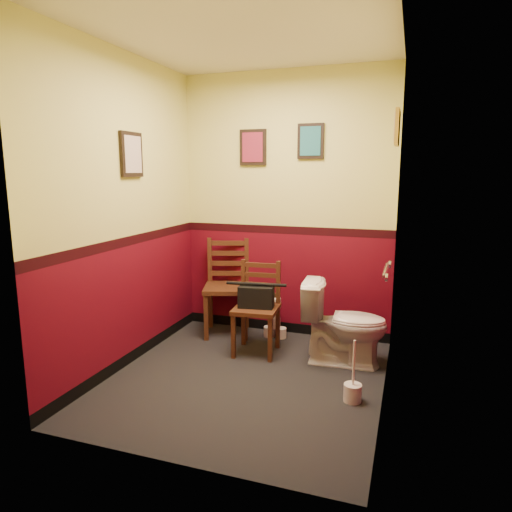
{
  "coord_description": "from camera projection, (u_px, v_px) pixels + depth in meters",
  "views": [
    {
      "loc": [
        1.23,
        -3.35,
        1.71
      ],
      "look_at": [
        0.0,
        0.25,
        1.0
      ],
      "focal_mm": 32.0,
      "sensor_mm": 36.0,
      "label": 1
    }
  ],
  "objects": [
    {
      "name": "framed_print_back_b",
      "position": [
        311.0,
        141.0,
        4.47
      ],
      "size": [
        0.26,
        0.04,
        0.34
      ],
      "color": "black",
      "rests_on": "wall_back"
    },
    {
      "name": "toilet_brush",
      "position": [
        353.0,
        391.0,
        3.43
      ],
      "size": [
        0.14,
        0.14,
        0.48
      ],
      "color": "silver",
      "rests_on": "floor"
    },
    {
      "name": "floor",
      "position": [
        246.0,
        378.0,
        3.82
      ],
      "size": [
        2.2,
        2.4,
        0.0
      ],
      "primitive_type": "cube",
      "color": "black",
      "rests_on": "ground"
    },
    {
      "name": "grab_bar",
      "position": [
        386.0,
        270.0,
        3.54
      ],
      "size": [
        0.05,
        0.56,
        0.06
      ],
      "color": "silver",
      "rests_on": "wall_right"
    },
    {
      "name": "handbag",
      "position": [
        256.0,
        296.0,
        4.26
      ],
      "size": [
        0.34,
        0.21,
        0.24
      ],
      "rotation": [
        0.0,
        0.0,
        0.14
      ],
      "color": "black",
      "rests_on": "chair_right"
    },
    {
      "name": "wall_front",
      "position": [
        169.0,
        239.0,
        2.45
      ],
      "size": [
        2.2,
        0.0,
        2.7
      ],
      "primitive_type": "cube",
      "rotation": [
        -1.57,
        0.0,
        0.0
      ],
      "color": "#530715",
      "rests_on": "ground"
    },
    {
      "name": "framed_print_back_a",
      "position": [
        253.0,
        147.0,
        4.67
      ],
      "size": [
        0.28,
        0.04,
        0.36
      ],
      "color": "black",
      "rests_on": "wall_back"
    },
    {
      "name": "ceiling",
      "position": [
        245.0,
        33.0,
        3.32
      ],
      "size": [
        2.2,
        2.4,
        0.0
      ],
      "primitive_type": "cube",
      "rotation": [
        3.14,
        0.0,
        0.0
      ],
      "color": "silver",
      "rests_on": "ground"
    },
    {
      "name": "chair_left",
      "position": [
        227.0,
        287.0,
        4.84
      ],
      "size": [
        0.59,
        0.59,
        1.0
      ],
      "rotation": [
        0.0,
        0.0,
        0.31
      ],
      "color": "#4A2716",
      "rests_on": "floor"
    },
    {
      "name": "framed_print_left",
      "position": [
        132.0,
        154.0,
        3.92
      ],
      "size": [
        0.04,
        0.3,
        0.38
      ],
      "color": "black",
      "rests_on": "wall_left"
    },
    {
      "name": "tp_stack",
      "position": [
        275.0,
        321.0,
        4.73
      ],
      "size": [
        0.24,
        0.15,
        0.42
      ],
      "color": "silver",
      "rests_on": "floor"
    },
    {
      "name": "wall_right",
      "position": [
        392.0,
        223.0,
        3.22
      ],
      "size": [
        0.0,
        2.4,
        2.7
      ],
      "primitive_type": "cube",
      "rotation": [
        1.57,
        0.0,
        -1.57
      ],
      "color": "#530715",
      "rests_on": "ground"
    },
    {
      "name": "chair_right",
      "position": [
        257.0,
        308.0,
        4.32
      ],
      "size": [
        0.44,
        0.44,
        0.87
      ],
      "rotation": [
        0.0,
        0.0,
        0.08
      ],
      "color": "#4A2716",
      "rests_on": "floor"
    },
    {
      "name": "framed_print_right",
      "position": [
        397.0,
        128.0,
        3.66
      ],
      "size": [
        0.04,
        0.34,
        0.28
      ],
      "color": "olive",
      "rests_on": "wall_right"
    },
    {
      "name": "wall_back",
      "position": [
        286.0,
        207.0,
        4.69
      ],
      "size": [
        2.2,
        0.0,
        2.7
      ],
      "primitive_type": "cube",
      "rotation": [
        1.57,
        0.0,
        0.0
      ],
      "color": "#530715",
      "rests_on": "ground"
    },
    {
      "name": "wall_left",
      "position": [
        126.0,
        214.0,
        3.92
      ],
      "size": [
        0.0,
        2.4,
        2.7
      ],
      "primitive_type": "cube",
      "rotation": [
        1.57,
        0.0,
        1.57
      ],
      "color": "#530715",
      "rests_on": "ground"
    },
    {
      "name": "toilet",
      "position": [
        344.0,
        324.0,
        4.06
      ],
      "size": [
        0.78,
        0.47,
        0.74
      ],
      "primitive_type": "imported",
      "rotation": [
        0.0,
        0.0,
        1.64
      ],
      "color": "white",
      "rests_on": "floor"
    }
  ]
}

